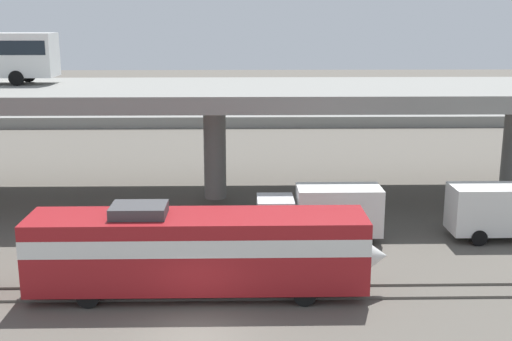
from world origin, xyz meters
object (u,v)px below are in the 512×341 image
object	(u,v)px
service_truck_east	(323,212)
train_locomotive	(215,248)
parked_car_0	(185,104)
parked_car_4	(285,105)
parked_car_3	(103,104)
parked_car_2	(79,101)
service_truck_west	(507,211)
parked_car_1	(296,102)

from	to	relation	value
service_truck_east	train_locomotive	bearing A→B (deg)	51.55
service_truck_east	parked_car_0	xyz separation A→B (m)	(-11.25, 42.54, 0.39)
train_locomotive	parked_car_0	distance (m)	49.97
parked_car_4	service_truck_east	bearing A→B (deg)	89.25
train_locomotive	service_truck_east	world-z (taller)	train_locomotive
parked_car_4	parked_car_3	bearing A→B (deg)	-4.99
parked_car_3	parked_car_0	bearing A→B (deg)	177.66
service_truck_east	parked_car_0	bearing A→B (deg)	-75.19
parked_car_2	parked_car_0	bearing A→B (deg)	-12.16
train_locomotive	parked_car_3	xyz separation A→B (m)	(-15.32, 50.05, -0.17)
service_truck_east	service_truck_west	bearing A→B (deg)	-180.00
service_truck_west	service_truck_east	size ratio (longest dim) A/B	1.00
parked_car_2	parked_car_3	xyz separation A→B (m)	(3.39, -2.43, -0.00)
parked_car_0	parked_car_1	size ratio (longest dim) A/B	1.01
service_truck_west	service_truck_east	bearing A→B (deg)	180.00
parked_car_1	parked_car_4	size ratio (longest dim) A/B	0.93
service_truck_west	parked_car_4	bearing A→B (deg)	103.35
train_locomotive	parked_car_4	distance (m)	48.57
parked_car_2	parked_car_3	distance (m)	4.17
parked_car_4	train_locomotive	bearing A→B (deg)	82.68
service_truck_west	parked_car_2	distance (m)	57.08
service_truck_west	service_truck_east	world-z (taller)	same
parked_car_1	parked_car_3	distance (m)	23.08
train_locomotive	parked_car_3	bearing A→B (deg)	107.02
parked_car_2	service_truck_west	bearing A→B (deg)	-52.63
parked_car_3	train_locomotive	bearing A→B (deg)	107.02
train_locomotive	parked_car_4	size ratio (longest dim) A/B	3.43
parked_car_2	parked_car_4	world-z (taller)	same
service_truck_west	parked_car_4	world-z (taller)	service_truck_west
parked_car_0	parked_car_2	distance (m)	13.42
parked_car_1	parked_car_3	world-z (taller)	same
service_truck_east	parked_car_1	world-z (taller)	service_truck_east
parked_car_2	parked_car_4	distance (m)	25.27
parked_car_4	parked_car_2	bearing A→B (deg)	-9.82
parked_car_0	parked_car_1	bearing A→B (deg)	7.61
parked_car_3	parked_car_4	world-z (taller)	same
service_truck_west	parked_car_3	distance (m)	53.11
service_truck_west	parked_car_0	bearing A→B (deg)	116.84
parked_car_1	service_truck_west	bearing A→B (deg)	-79.50
train_locomotive	service_truck_east	distance (m)	9.11
service_truck_west	parked_car_1	size ratio (longest dim) A/B	1.59
parked_car_2	parked_car_4	size ratio (longest dim) A/B	0.95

